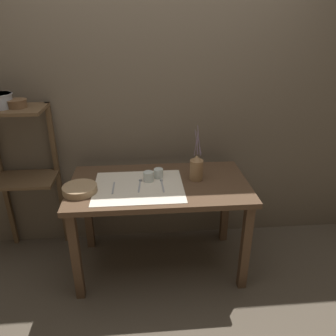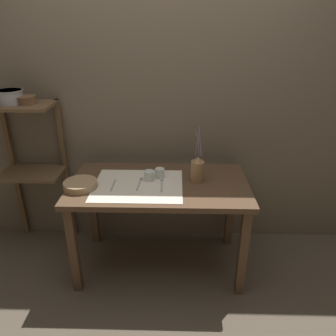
% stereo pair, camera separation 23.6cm
% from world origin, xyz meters
% --- Properties ---
extents(ground_plane, '(12.00, 12.00, 0.00)m').
position_xyz_m(ground_plane, '(0.00, 0.00, 0.00)').
color(ground_plane, brown).
extents(stone_wall_back, '(7.00, 0.06, 2.40)m').
position_xyz_m(stone_wall_back, '(0.00, 0.47, 1.20)').
color(stone_wall_back, brown).
rests_on(stone_wall_back, ground_plane).
extents(wooden_table, '(1.32, 0.71, 0.75)m').
position_xyz_m(wooden_table, '(0.00, 0.00, 0.65)').
color(wooden_table, '#4C3523').
rests_on(wooden_table, ground_plane).
extents(wooden_shelf_unit, '(0.49, 0.33, 1.27)m').
position_xyz_m(wooden_shelf_unit, '(-1.05, 0.30, 0.88)').
color(wooden_shelf_unit, brown).
rests_on(wooden_shelf_unit, ground_plane).
extents(linen_cloth, '(0.64, 0.52, 0.00)m').
position_xyz_m(linen_cloth, '(-0.15, -0.05, 0.75)').
color(linen_cloth, beige).
rests_on(linen_cloth, wooden_table).
extents(pitcher_with_flowers, '(0.10, 0.10, 0.41)m').
position_xyz_m(pitcher_with_flowers, '(0.28, 0.04, 0.84)').
color(pitcher_with_flowers, olive).
rests_on(pitcher_with_flowers, wooden_table).
extents(wooden_bowl, '(0.24, 0.24, 0.05)m').
position_xyz_m(wooden_bowl, '(-0.56, -0.09, 0.78)').
color(wooden_bowl, '#9E7F5B').
rests_on(wooden_bowl, wooden_table).
extents(glass_tumbler_near, '(0.07, 0.07, 0.07)m').
position_xyz_m(glass_tumbler_near, '(-0.08, 0.04, 0.79)').
color(glass_tumbler_near, silver).
rests_on(glass_tumbler_near, wooden_table).
extents(glass_tumbler_far, '(0.07, 0.07, 0.07)m').
position_xyz_m(glass_tumbler_far, '(-0.00, 0.09, 0.79)').
color(glass_tumbler_far, silver).
rests_on(glass_tumbler_far, wooden_table).
extents(fork_inner, '(0.01, 0.18, 0.00)m').
position_xyz_m(fork_inner, '(-0.33, -0.06, 0.76)').
color(fork_inner, '#939399').
rests_on(fork_inner, wooden_table).
extents(spoon_inner, '(0.03, 0.19, 0.02)m').
position_xyz_m(spoon_inner, '(-0.14, 0.01, 0.76)').
color(spoon_inner, '#939399').
rests_on(spoon_inner, wooden_table).
extents(spoon_outer, '(0.02, 0.19, 0.02)m').
position_xyz_m(spoon_outer, '(0.02, -0.01, 0.76)').
color(spoon_outer, '#939399').
rests_on(spoon_outer, wooden_table).
extents(metal_pot_small, '(0.14, 0.14, 0.06)m').
position_xyz_m(metal_pot_small, '(-1.00, 0.25, 1.31)').
color(metal_pot_small, brown).
rests_on(metal_pot_small, wooden_shelf_unit).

